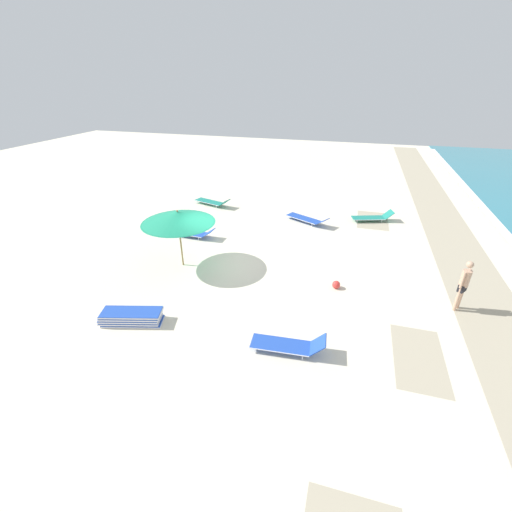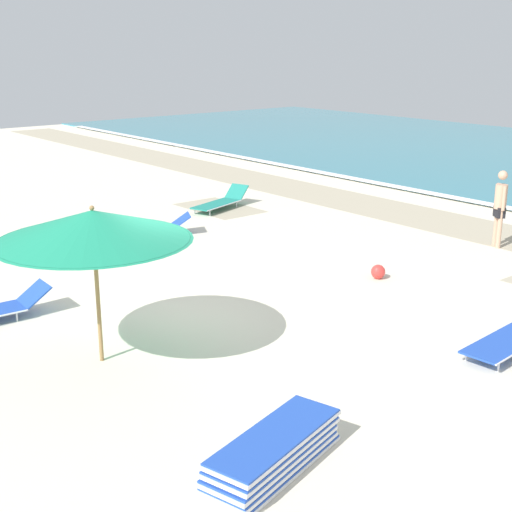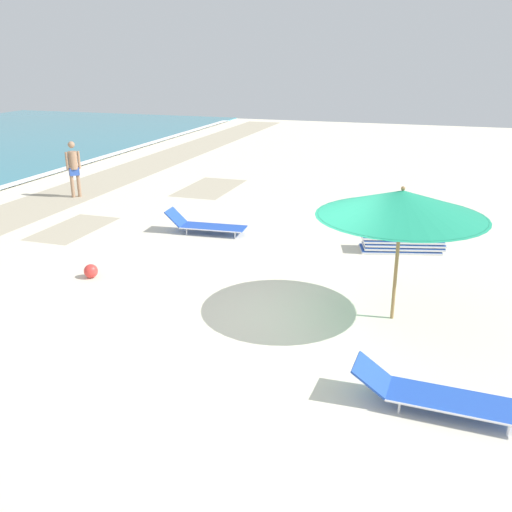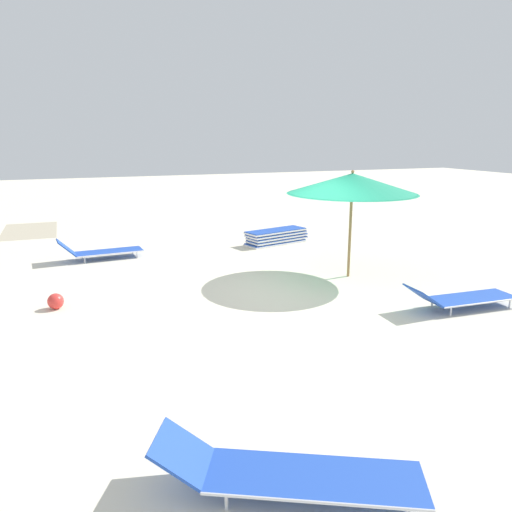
# 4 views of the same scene
# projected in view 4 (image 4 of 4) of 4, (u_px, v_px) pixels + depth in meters

# --- Properties ---
(ground_plane) EXTENTS (60.00, 60.00, 0.16)m
(ground_plane) POSITION_uv_depth(u_px,v_px,m) (292.00, 295.00, 10.01)
(ground_plane) COLOR beige
(beach_umbrella) EXTENTS (2.79, 2.79, 2.33)m
(beach_umbrella) POSITION_uv_depth(u_px,v_px,m) (352.00, 184.00, 10.57)
(beach_umbrella) COLOR #9E7547
(beach_umbrella) RESTS_ON ground_plane
(lounger_stack) EXTENTS (1.08, 2.00, 0.41)m
(lounger_stack) POSITION_uv_depth(u_px,v_px,m) (276.00, 237.00, 14.33)
(lounger_stack) COLOR blue
(lounger_stack) RESTS_ON ground_plane
(sun_lounger_under_umbrella) EXTENTS (0.71, 2.14, 0.50)m
(sun_lounger_under_umbrella) POSITION_uv_depth(u_px,v_px,m) (461.00, 297.00, 8.95)
(sun_lounger_under_umbrella) COLOR blue
(sun_lounger_under_umbrella) RESTS_ON ground_plane
(sun_lounger_near_water_left) EXTENTS (1.61, 2.36, 0.49)m
(sun_lounger_near_water_left) POSITION_uv_depth(u_px,v_px,m) (288.00, 472.00, 4.31)
(sun_lounger_near_water_left) COLOR blue
(sun_lounger_near_water_left) RESTS_ON ground_plane
(sun_lounger_near_water_right) EXTENTS (0.75, 2.07, 0.57)m
(sun_lounger_near_water_right) POSITION_uv_depth(u_px,v_px,m) (100.00, 251.00, 12.52)
(sun_lounger_near_water_right) COLOR blue
(sun_lounger_near_water_right) RESTS_ON ground_plane
(beach_ball) EXTENTS (0.29, 0.29, 0.29)m
(beach_ball) POSITION_uv_depth(u_px,v_px,m) (56.00, 301.00, 8.95)
(beach_ball) COLOR red
(beach_ball) RESTS_ON ground_plane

